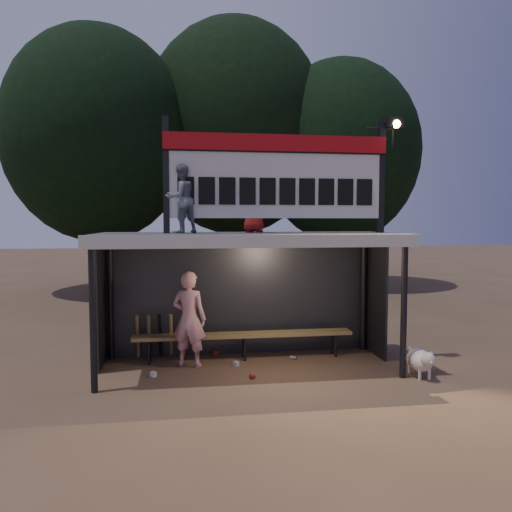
{
  "coord_description": "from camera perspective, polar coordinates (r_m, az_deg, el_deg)",
  "views": [
    {
      "loc": [
        -1.1,
        -8.36,
        2.52
      ],
      "look_at": [
        0.2,
        0.4,
        1.9
      ],
      "focal_mm": 35.0,
      "sensor_mm": 36.0,
      "label": 1
    }
  ],
  "objects": [
    {
      "name": "dog",
      "position": [
        8.64,
        18.29,
        -11.23
      ],
      "size": [
        0.36,
        0.81,
        0.49
      ],
      "color": "silver",
      "rests_on": "ground"
    },
    {
      "name": "bench",
      "position": [
        9.21,
        -1.38,
        -9.09
      ],
      "size": [
        4.0,
        0.35,
        0.48
      ],
      "color": "olive",
      "rests_on": "ground"
    },
    {
      "name": "scoreboard_assembly",
      "position": [
        8.55,
        2.81,
        9.4
      ],
      "size": [
        4.1,
        0.27,
        1.99
      ],
      "color": "black",
      "rests_on": "dugout_shelter"
    },
    {
      "name": "player",
      "position": [
        8.77,
        -7.65,
        -7.12
      ],
      "size": [
        0.71,
        0.6,
        1.67
      ],
      "primitive_type": "imported",
      "rotation": [
        0.0,
        0.0,
        2.76
      ],
      "color": "white",
      "rests_on": "ground"
    },
    {
      "name": "child_a",
      "position": [
        8.33,
        -8.59,
        6.49
      ],
      "size": [
        0.7,
        0.67,
        1.13
      ],
      "primitive_type": "imported",
      "rotation": [
        0.0,
        0.0,
        3.75
      ],
      "color": "slate",
      "rests_on": "dugout_shelter"
    },
    {
      "name": "ground",
      "position": [
        8.8,
        -0.93,
        -12.64
      ],
      "size": [
        80.0,
        80.0,
        0.0
      ],
      "primitive_type": "plane",
      "color": "brown",
      "rests_on": "ground"
    },
    {
      "name": "litter",
      "position": [
        8.86,
        -2.96,
        -12.26
      ],
      "size": [
        2.6,
        1.62,
        0.08
      ],
      "color": "#B1311E",
      "rests_on": "ground"
    },
    {
      "name": "child_b",
      "position": [
        8.81,
        -0.21,
        5.98
      ],
      "size": [
        0.58,
        0.52,
        1.01
      ],
      "primitive_type": "imported",
      "rotation": [
        0.0,
        0.0,
        2.64
      ],
      "color": "#AB1D1A",
      "rests_on": "dugout_shelter"
    },
    {
      "name": "tree_left",
      "position": [
        18.82,
        -17.65,
        12.97
      ],
      "size": [
        6.46,
        6.46,
        9.27
      ],
      "color": "black",
      "rests_on": "ground"
    },
    {
      "name": "bats",
      "position": [
        9.43,
        -11.52,
        -8.89
      ],
      "size": [
        0.67,
        0.35,
        0.84
      ],
      "color": "#936A44",
      "rests_on": "ground"
    },
    {
      "name": "tree_right",
      "position": [
        20.0,
        9.6,
        11.62
      ],
      "size": [
        6.08,
        6.08,
        8.72
      ],
      "color": "black",
      "rests_on": "ground"
    },
    {
      "name": "tree_mid",
      "position": [
        20.3,
        -2.44,
        14.35
      ],
      "size": [
        7.22,
        7.22,
        10.36
      ],
      "color": "black",
      "rests_on": "ground"
    },
    {
      "name": "dugout_shelter",
      "position": [
        8.7,
        -1.15,
        -0.44
      ],
      "size": [
        5.1,
        2.08,
        2.32
      ],
      "color": "#3F3F41",
      "rests_on": "ground"
    }
  ]
}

